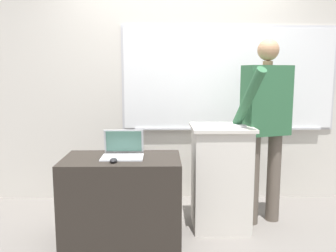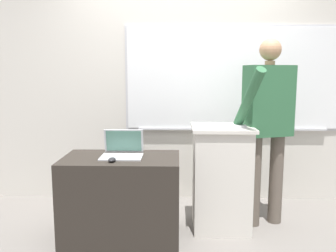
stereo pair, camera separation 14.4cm
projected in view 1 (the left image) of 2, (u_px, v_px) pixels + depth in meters
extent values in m
plane|color=slate|center=(185.00, 252.00, 2.87)|extent=(30.00, 30.00, 0.00)
cube|color=beige|center=(178.00, 71.00, 3.99)|extent=(6.40, 0.12, 2.91)
cube|color=#B7B7BC|center=(229.00, 79.00, 3.94)|extent=(2.38, 0.02, 1.15)
cube|color=white|center=(229.00, 79.00, 3.94)|extent=(2.33, 0.02, 1.10)
cube|color=#B7B7BC|center=(228.00, 129.00, 4.01)|extent=(2.09, 0.04, 0.02)
cube|color=beige|center=(220.00, 178.00, 3.31)|extent=(0.51, 0.48, 0.93)
cube|color=beige|center=(222.00, 128.00, 3.24)|extent=(0.55, 0.52, 0.03)
cube|color=#28231E|center=(123.00, 199.00, 3.06)|extent=(0.99, 0.59, 0.73)
cylinder|color=brown|center=(252.00, 180.00, 3.38)|extent=(0.13, 0.13, 0.86)
cylinder|color=brown|center=(274.00, 178.00, 3.45)|extent=(0.13, 0.13, 0.86)
cube|color=#2D603D|center=(266.00, 100.00, 3.30)|extent=(0.48, 0.34, 0.65)
cylinder|color=tan|center=(268.00, 63.00, 3.25)|extent=(0.09, 0.09, 0.04)
sphere|color=tan|center=(268.00, 50.00, 3.23)|extent=(0.20, 0.20, 0.20)
cylinder|color=#2D603D|center=(249.00, 98.00, 3.04)|extent=(0.21, 0.45, 0.53)
cylinder|color=#2D603D|center=(288.00, 102.00, 3.38)|extent=(0.08, 0.08, 0.61)
cube|color=#B7BABF|center=(122.00, 157.00, 2.99)|extent=(0.35, 0.25, 0.01)
cube|color=#B7BABF|center=(124.00, 141.00, 3.11)|extent=(0.34, 0.05, 0.21)
cube|color=#4C7A6B|center=(124.00, 141.00, 3.10)|extent=(0.31, 0.03, 0.18)
cube|color=silver|center=(220.00, 126.00, 3.17)|extent=(0.45, 0.11, 0.02)
ellipsoid|color=black|center=(113.00, 160.00, 2.84)|extent=(0.06, 0.10, 0.03)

